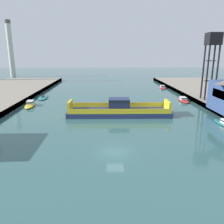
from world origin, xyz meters
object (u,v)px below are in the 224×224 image
Objects in this scene: moored_boat_mid_left at (43,98)px; moored_boat_far_left at (183,100)px; moored_boat_near_left at (30,104)px; crane_tower at (213,47)px; smokestack_distant_b at (10,47)px; chain_ferry at (119,110)px; moored_boat_far_right at (162,87)px.

moored_boat_far_left reaches higher than moored_boat_mid_left.
moored_boat_near_left is 51.16m from crane_tower.
moored_boat_near_left is 88.16m from smokestack_distant_b.
smokestack_distant_b reaches higher than moored_boat_near_left.
smokestack_distant_b is (-35.19, 79.11, 16.62)m from moored_boat_near_left.
moored_boat_far_left is 0.22× the size of smokestack_distant_b.
moored_boat_mid_left is at bearing -62.33° from smokestack_distant_b.
chain_ferry is at bearing -155.37° from crane_tower.
smokestack_distant_b reaches higher than crane_tower.
moored_boat_far_left reaches higher than moored_boat_far_right.
moored_boat_far_left is at bearing 35.96° from chain_ferry.
chain_ferry is at bearing -144.04° from moored_boat_far_left.
chain_ferry is 0.72× the size of smokestack_distant_b.
moored_boat_near_left reaches higher than moored_boat_mid_left.
crane_tower reaches higher than moored_boat_far_left.
moored_boat_near_left is at bearing -173.65° from moored_boat_far_left.
chain_ferry is 24.54m from moored_boat_far_left.
chain_ferry reaches higher than moored_boat_far_left.
moored_boat_far_right is at bearing 63.42° from chain_ferry.
chain_ferry is 25.18m from moored_boat_near_left.
moored_boat_far_left is (42.62, -6.22, 0.26)m from moored_boat_mid_left.
moored_boat_mid_left is (-22.77, 20.62, -0.93)m from chain_ferry.
smokestack_distant_b is at bearing 123.39° from chain_ferry.
moored_boat_near_left is (-23.27, 9.60, -0.61)m from chain_ferry.
moored_boat_far_left is at bearing -43.49° from smokestack_distant_b.
moored_boat_mid_left is 1.19× the size of moored_boat_far_left.
moored_boat_mid_left is 78.73m from smokestack_distant_b.
chain_ferry is 1.31× the size of crane_tower.
moored_boat_mid_left is (0.50, 11.02, -0.32)m from moored_boat_near_left.
moored_boat_far_left is 16.20m from crane_tower.
crane_tower is (25.64, 11.75, 14.23)m from chain_ferry.
moored_boat_far_left is 1.16× the size of moored_boat_far_right.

